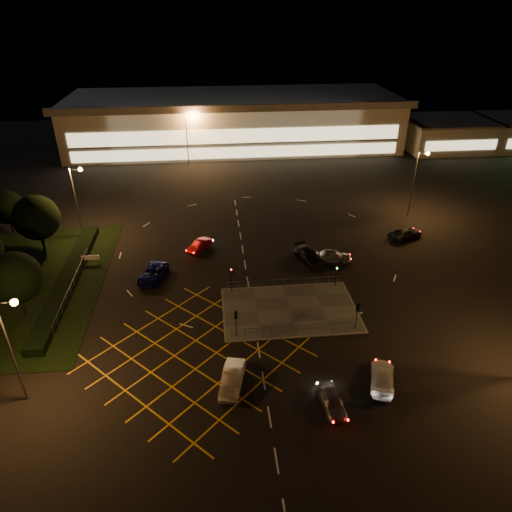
{
  "coord_description": "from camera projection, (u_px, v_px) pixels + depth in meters",
  "views": [
    {
      "loc": [
        -5.67,
        -41.12,
        29.36
      ],
      "look_at": [
        -0.77,
        6.54,
        2.0
      ],
      "focal_mm": 32.0,
      "sensor_mm": 36.0,
      "label": 1
    }
  ],
  "objects": [
    {
      "name": "car_near_silver",
      "position": [
        332.0,
        401.0,
        37.14
      ],
      "size": [
        1.92,
        4.15,
        1.38
      ],
      "primitive_type": "imported",
      "rotation": [
        0.0,
        0.0,
        0.07
      ],
      "color": "silver",
      "rests_on": "ground"
    },
    {
      "name": "signal_nw",
      "position": [
        231.0,
        275.0,
        50.77
      ],
      "size": [
        0.28,
        0.3,
        3.15
      ],
      "color": "black",
      "rests_on": "pedestrian_island"
    },
    {
      "name": "streetlight_far_left",
      "position": [
        189.0,
        132.0,
        87.94
      ],
      "size": [
        1.78,
        0.56,
        10.03
      ],
      "color": "slate",
      "rests_on": "ground"
    },
    {
      "name": "car_queue_white",
      "position": [
        232.0,
        379.0,
        39.13
      ],
      "size": [
        2.62,
        4.92,
        1.54
      ],
      "primitive_type": "imported",
      "rotation": [
        0.0,
        0.0,
        6.06
      ],
      "color": "silver",
      "rests_on": "ground"
    },
    {
      "name": "grass_verge",
      "position": [
        25.0,
        285.0,
        53.26
      ],
      "size": [
        18.0,
        30.0,
        0.08
      ],
      "primitive_type": "cube",
      "color": "black",
      "rests_on": "ground"
    },
    {
      "name": "ground",
      "position": [
        269.0,
        300.0,
        50.58
      ],
      "size": [
        180.0,
        180.0,
        0.0
      ],
      "primitive_type": "plane",
      "color": "black",
      "rests_on": "ground"
    },
    {
      "name": "car_circ_red",
      "position": [
        200.0,
        245.0,
        60.36
      ],
      "size": [
        3.53,
        4.04,
        1.32
      ],
      "primitive_type": "imported",
      "rotation": [
        0.0,
        0.0,
        5.64
      ],
      "color": "maroon",
      "rests_on": "ground"
    },
    {
      "name": "car_east_grey",
      "position": [
        406.0,
        233.0,
        63.38
      ],
      "size": [
        5.44,
        4.07,
        1.37
      ],
      "primitive_type": "imported",
      "rotation": [
        0.0,
        0.0,
        1.98
      ],
      "color": "black",
      "rests_on": "ground"
    },
    {
      "name": "signal_sw",
      "position": [
        236.0,
        319.0,
        43.88
      ],
      "size": [
        0.28,
        0.3,
        3.15
      ],
      "rotation": [
        0.0,
        0.0,
        3.14
      ],
      "color": "black",
      "rests_on": "pedestrian_island"
    },
    {
      "name": "tree_c",
      "position": [
        36.0,
        218.0,
        57.73
      ],
      "size": [
        5.76,
        5.76,
        7.84
      ],
      "color": "black",
      "rests_on": "ground"
    },
    {
      "name": "signal_ne",
      "position": [
        337.0,
        269.0,
        51.84
      ],
      "size": [
        0.28,
        0.3,
        3.15
      ],
      "color": "black",
      "rests_on": "pedestrian_island"
    },
    {
      "name": "car_approach_white",
      "position": [
        383.0,
        377.0,
        39.42
      ],
      "size": [
        3.45,
        5.17,
        1.39
      ],
      "primitive_type": "imported",
      "rotation": [
        0.0,
        0.0,
        2.8
      ],
      "color": "silver",
      "rests_on": "ground"
    },
    {
      "name": "tree_e",
      "position": [
        14.0,
        278.0,
        45.97
      ],
      "size": [
        5.4,
        5.4,
        7.35
      ],
      "color": "black",
      "rests_on": "ground"
    },
    {
      "name": "retail_unit_a",
      "position": [
        446.0,
        134.0,
        99.71
      ],
      "size": [
        18.8,
        14.8,
        6.35
      ],
      "color": "beige",
      "rests_on": "ground"
    },
    {
      "name": "streetlight_far_right",
      "position": [
        386.0,
        124.0,
        93.23
      ],
      "size": [
        1.78,
        0.56,
        10.03
      ],
      "color": "slate",
      "rests_on": "ground"
    },
    {
      "name": "streetlight_nw",
      "position": [
        77.0,
        193.0,
        60.78
      ],
      "size": [
        1.78,
        0.56,
        10.03
      ],
      "color": "slate",
      "rests_on": "ground"
    },
    {
      "name": "supermarket",
      "position": [
        234.0,
        120.0,
        101.47
      ],
      "size": [
        72.0,
        26.5,
        10.5
      ],
      "color": "beige",
      "rests_on": "ground"
    },
    {
      "name": "streetlight_ne",
      "position": [
        417.0,
        175.0,
        66.78
      ],
      "size": [
        1.78,
        0.56,
        10.03
      ],
      "color": "slate",
      "rests_on": "ground"
    },
    {
      "name": "tree_d",
      "position": [
        7.0,
        207.0,
        62.84
      ],
      "size": [
        4.68,
        4.68,
        6.37
      ],
      "color": "black",
      "rests_on": "ground"
    },
    {
      "name": "car_left_blue",
      "position": [
        153.0,
        274.0,
        54.05
      ],
      "size": [
        3.79,
        5.77,
        1.47
      ],
      "primitive_type": "imported",
      "rotation": [
        0.0,
        0.0,
        6.01
      ],
      "color": "#0D124F",
      "rests_on": "ground"
    },
    {
      "name": "car_right_silver",
      "position": [
        334.0,
        256.0,
        57.68
      ],
      "size": [
        4.74,
        2.48,
        1.54
      ],
      "primitive_type": "imported",
      "rotation": [
        0.0,
        0.0,
        1.42
      ],
      "color": "#A1A2A8",
      "rests_on": "ground"
    },
    {
      "name": "signal_se",
      "position": [
        357.0,
        311.0,
        44.94
      ],
      "size": [
        0.28,
        0.3,
        3.15
      ],
      "rotation": [
        0.0,
        0.0,
        3.14
      ],
      "color": "black",
      "rests_on": "pedestrian_island"
    },
    {
      "name": "streetlight_sw",
      "position": [
        12.0,
        337.0,
        35.04
      ],
      "size": [
        1.78,
        0.56,
        10.03
      ],
      "color": "slate",
      "rests_on": "ground"
    },
    {
      "name": "pedestrian_island",
      "position": [
        290.0,
        309.0,
        49.0
      ],
      "size": [
        14.0,
        9.0,
        0.12
      ],
      "primitive_type": "cube",
      "color": "#4C4944",
      "rests_on": "ground"
    },
    {
      "name": "hedge",
      "position": [
        68.0,
        279.0,
        53.47
      ],
      "size": [
        2.0,
        26.0,
        1.0
      ],
      "primitive_type": "cube",
      "color": "black",
      "rests_on": "ground"
    },
    {
      "name": "car_far_dkgrey",
      "position": [
        309.0,
        256.0,
        57.72
      ],
      "size": [
        3.67,
        5.65,
        1.52
      ],
      "primitive_type": "imported",
      "rotation": [
        0.0,
        0.0,
        0.32
      ],
      "color": "black",
      "rests_on": "ground"
    }
  ]
}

